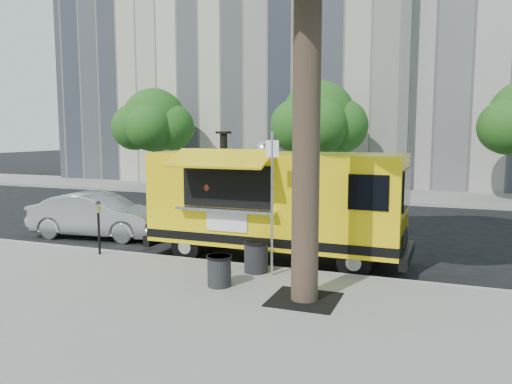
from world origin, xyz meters
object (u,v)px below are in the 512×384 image
trash_bin_left (219,270)px  trash_bin_right (256,256)px  food_truck (274,201)px  far_tree_b (319,118)px  sedan (98,215)px  sign_post (272,195)px  parking_meter (98,221)px  far_tree_a (154,121)px

trash_bin_left → trash_bin_right: size_ratio=0.90×
food_truck → trash_bin_left: food_truck is taller
far_tree_b → trash_bin_right: size_ratio=8.19×
sedan → far_tree_b: bearing=-24.3°
food_truck → sedan: food_truck is taller
sign_post → parking_meter: 4.64m
far_tree_b → trash_bin_left: (1.83, -15.31, -3.36)m
sedan → trash_bin_left: sedan is taller
far_tree_a → far_tree_b: 9.01m
food_truck → trash_bin_left: size_ratio=10.59×
far_tree_b → trash_bin_left: size_ratio=9.11×
sign_post → parking_meter: sign_post is taller
far_tree_a → food_truck: bearing=-47.8°
trash_bin_left → far_tree_a: bearing=126.0°
parking_meter → far_tree_b: bearing=81.9°
sign_post → far_tree_a: bearing=129.8°
sign_post → trash_bin_right: (-0.40, 0.13, -1.34)m
far_tree_b → parking_meter: far_tree_b is taller
sign_post → food_truck: 1.84m
far_tree_b → far_tree_a: bearing=-177.5°
parking_meter → trash_bin_right: bearing=-1.0°
food_truck → sedan: size_ratio=1.57×
sedan → trash_bin_right: bearing=-117.6°
far_tree_a → sign_post: 18.14m
far_tree_b → parking_meter: 14.48m
food_truck → sign_post: bearing=-72.2°
sedan → food_truck: bearing=-103.4°
trash_bin_right → trash_bin_left: bearing=-105.0°
far_tree_b → food_truck: 12.91m
far_tree_b → trash_bin_left: bearing=-83.2°
far_tree_b → trash_bin_right: 14.67m
parking_meter → trash_bin_right: (4.15, -0.07, -0.47)m
parking_meter → food_truck: 4.32m
sedan → trash_bin_left: size_ratio=6.73×
far_tree_b → sign_post: (2.55, -14.25, -1.98)m
trash_bin_left → trash_bin_right: bearing=75.0°
far_tree_b → sedan: size_ratio=1.35×
food_truck → trash_bin_left: (-0.18, -2.78, -1.00)m
far_tree_b → sign_post: far_tree_b is taller
food_truck → far_tree_a: bearing=132.8°
far_tree_b → parking_meter: (-2.00, -14.05, -2.85)m
sedan → far_tree_a: bearing=18.0°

